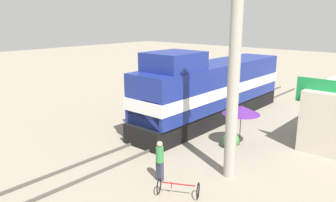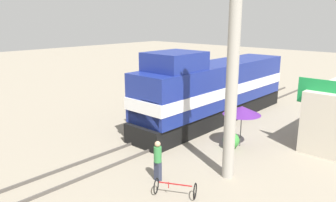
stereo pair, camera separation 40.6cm
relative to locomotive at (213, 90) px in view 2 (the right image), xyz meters
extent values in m
plane|color=gray|center=(0.00, -5.07, -2.16)|extent=(120.00, 120.00, 0.00)
cube|color=#4C4742|center=(-0.72, -5.07, -2.09)|extent=(0.08, 38.13, 0.15)
cube|color=#4C4742|center=(0.72, -5.07, -2.09)|extent=(0.08, 38.13, 0.15)
cube|color=black|center=(0.00, 0.42, -1.59)|extent=(2.62, 14.50, 1.15)
cube|color=navy|center=(0.00, 0.42, 0.41)|extent=(2.85, 13.92, 2.84)
cube|color=white|center=(0.00, 0.42, 0.13)|extent=(2.89, 14.07, 0.70)
cube|color=white|center=(0.00, -5.52, -0.23)|extent=(2.42, 2.03, 1.56)
cube|color=navy|center=(0.00, -3.93, 2.36)|extent=(2.68, 3.19, 1.07)
cylinder|color=#9E998E|center=(5.33, -6.35, 2.80)|extent=(0.51, 0.51, 9.92)
cylinder|color=#4C4C4C|center=(3.87, -2.78, -1.07)|extent=(0.05, 0.05, 2.19)
cone|color=#4C1E72|center=(3.87, -2.78, -0.09)|extent=(2.08, 2.08, 0.47)
cube|color=#595959|center=(7.30, -0.79, -0.87)|extent=(0.12, 0.12, 2.59)
cube|color=#198C3F|center=(7.30, -0.79, 1.10)|extent=(2.48, 0.08, 1.33)
sphere|color=#388C38|center=(3.68, -3.41, -1.71)|extent=(0.91, 0.91, 0.91)
cube|color=#2D3347|center=(3.26, -8.75, -1.72)|extent=(0.30, 0.20, 0.88)
cylinder|color=#337F3F|center=(3.26, -8.75, -0.93)|extent=(0.34, 0.34, 0.70)
sphere|color=tan|center=(3.26, -8.75, -0.45)|extent=(0.26, 0.26, 0.26)
torus|color=black|center=(3.98, -9.58, -1.83)|extent=(0.35, 0.61, 0.66)
torus|color=black|center=(5.40, -8.85, -1.83)|extent=(0.35, 0.61, 0.66)
cube|color=#A51919|center=(4.69, -9.22, -1.65)|extent=(1.23, 0.66, 0.04)
cylinder|color=#A51919|center=(4.44, -9.34, -1.72)|extent=(0.04, 0.04, 0.27)
camera|label=1|loc=(12.15, -18.43, 4.80)|focal=35.00mm
camera|label=2|loc=(12.46, -18.16, 4.80)|focal=35.00mm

